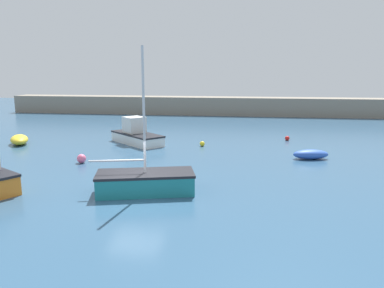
{
  "coord_description": "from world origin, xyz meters",
  "views": [
    {
      "loc": [
        5.16,
        -16.28,
        5.68
      ],
      "look_at": [
        1.22,
        10.11,
        0.52
      ],
      "focal_mm": 35.0,
      "sensor_mm": 36.0,
      "label": 1
    }
  ],
  "objects": [
    {
      "name": "sailboat_tall_mast",
      "position": [
        0.44,
        0.33,
        0.54
      ],
      "size": [
        4.98,
        3.04,
        6.84
      ],
      "rotation": [
        0.0,
        0.0,
        0.27
      ],
      "color": "teal",
      "rests_on": "ground_plane"
    },
    {
      "name": "mooring_buoy_yellow",
      "position": [
        1.75,
        11.98,
        0.19
      ],
      "size": [
        0.39,
        0.39,
        0.39
      ],
      "primitive_type": "sphere",
      "color": "yellow",
      "rests_on": "ground_plane"
    },
    {
      "name": "mooring_buoy_red",
      "position": [
        8.52,
        15.47,
        0.19
      ],
      "size": [
        0.38,
        0.38,
        0.38
      ],
      "primitive_type": "sphere",
      "color": "red",
      "rests_on": "ground_plane"
    },
    {
      "name": "open_tender_yellow",
      "position": [
        -12.77,
        10.64,
        0.37
      ],
      "size": [
        2.56,
        3.0,
        0.75
      ],
      "rotation": [
        0.0,
        0.0,
        2.13
      ],
      "color": "yellow",
      "rests_on": "ground_plane"
    },
    {
      "name": "ground_plane",
      "position": [
        0.0,
        0.0,
        -0.1
      ],
      "size": [
        120.0,
        120.0,
        0.2
      ],
      "primitive_type": "cube",
      "color": "#2D5170"
    },
    {
      "name": "fishing_dinghy_green",
      "position": [
        9.37,
        8.75,
        0.32
      ],
      "size": [
        2.49,
        1.43,
        0.63
      ],
      "rotation": [
        0.0,
        0.0,
        3.33
      ],
      "color": "#2D56B7",
      "rests_on": "ground_plane"
    },
    {
      "name": "motorboat_with_cabin",
      "position": [
        -3.64,
        12.37,
        0.69
      ],
      "size": [
        5.15,
        4.92,
        2.13
      ],
      "rotation": [
        0.0,
        0.0,
        5.55
      ],
      "color": "white",
      "rests_on": "ground_plane"
    },
    {
      "name": "mooring_buoy_pink",
      "position": [
        -5.15,
        5.46,
        0.29
      ],
      "size": [
        0.57,
        0.57,
        0.57
      ],
      "primitive_type": "sphere",
      "color": "#EA668C",
      "rests_on": "ground_plane"
    },
    {
      "name": "harbor_breakwater",
      "position": [
        0.0,
        33.82,
        1.18
      ],
      "size": [
        54.77,
        3.2,
        2.36
      ],
      "primitive_type": "cube",
      "color": "gray",
      "rests_on": "ground_plane"
    }
  ]
}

